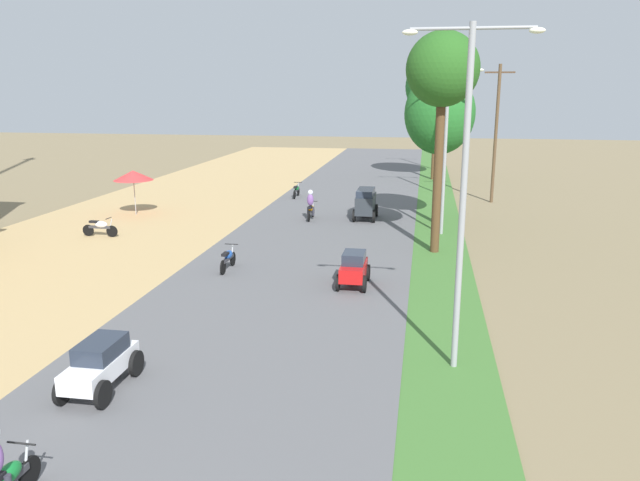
{
  "coord_description": "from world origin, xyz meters",
  "views": [
    {
      "loc": [
        4.85,
        -4.38,
        6.96
      ],
      "look_at": [
        0.98,
        18.23,
        1.3
      ],
      "focal_mm": 34.28,
      "sensor_mm": 36.0,
      "label": 1
    }
  ],
  "objects_px": {
    "streetlamp_farthest": "(437,117)",
    "car_van_charcoal": "(366,202)",
    "motorbike_ahead_fourth": "(296,190)",
    "streetlamp_mid": "(446,140)",
    "median_tree_nearest": "(443,72)",
    "median_tree_second": "(440,114)",
    "vendor_umbrella": "(133,175)",
    "streetlamp_far": "(440,131)",
    "streetlamp_near": "(464,180)",
    "car_hatchback_red": "(354,268)",
    "median_tree_third": "(437,87)",
    "motorbike_ahead_third": "(311,206)",
    "utility_pole_near": "(496,132)",
    "motorbike_ahead_second": "(228,258)",
    "motorbike_foreground_rider": "(1,470)",
    "car_sedan_white": "(100,363)"
  },
  "relations": [
    {
      "from": "motorbike_ahead_third",
      "to": "motorbike_foreground_rider",
      "type": "bearing_deg",
      "value": -91.65
    },
    {
      "from": "median_tree_second",
      "to": "streetlamp_farthest",
      "type": "height_order",
      "value": "streetlamp_farthest"
    },
    {
      "from": "utility_pole_near",
      "to": "motorbike_ahead_fourth",
      "type": "height_order",
      "value": "utility_pole_near"
    },
    {
      "from": "median_tree_nearest",
      "to": "car_van_charcoal",
      "type": "bearing_deg",
      "value": 119.84
    },
    {
      "from": "median_tree_third",
      "to": "streetlamp_far",
      "type": "bearing_deg",
      "value": -87.81
    },
    {
      "from": "motorbike_ahead_second",
      "to": "car_sedan_white",
      "type": "bearing_deg",
      "value": -89.2
    },
    {
      "from": "vendor_umbrella",
      "to": "car_van_charcoal",
      "type": "relative_size",
      "value": 1.05
    },
    {
      "from": "streetlamp_mid",
      "to": "streetlamp_farthest",
      "type": "distance_m",
      "value": 25.46
    },
    {
      "from": "motorbike_foreground_rider",
      "to": "median_tree_second",
      "type": "bearing_deg",
      "value": 73.49
    },
    {
      "from": "streetlamp_far",
      "to": "median_tree_second",
      "type": "bearing_deg",
      "value": -91.65
    },
    {
      "from": "vendor_umbrella",
      "to": "streetlamp_mid",
      "type": "bearing_deg",
      "value": -6.48
    },
    {
      "from": "motorbike_ahead_second",
      "to": "motorbike_ahead_third",
      "type": "xyz_separation_m",
      "value": [
        1.45,
        9.98,
        0.28
      ]
    },
    {
      "from": "streetlamp_farthest",
      "to": "streetlamp_near",
      "type": "bearing_deg",
      "value": -90.0
    },
    {
      "from": "utility_pole_near",
      "to": "median_tree_nearest",
      "type": "bearing_deg",
      "value": -105.61
    },
    {
      "from": "streetlamp_mid",
      "to": "median_tree_second",
      "type": "bearing_deg",
      "value": 95.68
    },
    {
      "from": "streetlamp_farthest",
      "to": "car_hatchback_red",
      "type": "height_order",
      "value": "streetlamp_farthest"
    },
    {
      "from": "motorbike_ahead_second",
      "to": "median_tree_second",
      "type": "bearing_deg",
      "value": 52.55
    },
    {
      "from": "motorbike_ahead_second",
      "to": "motorbike_ahead_third",
      "type": "height_order",
      "value": "motorbike_ahead_third"
    },
    {
      "from": "vendor_umbrella",
      "to": "median_tree_second",
      "type": "distance_m",
      "value": 17.16
    },
    {
      "from": "streetlamp_farthest",
      "to": "median_tree_nearest",
      "type": "bearing_deg",
      "value": -90.73
    },
    {
      "from": "streetlamp_farthest",
      "to": "car_van_charcoal",
      "type": "xyz_separation_m",
      "value": [
        -4.03,
        -22.62,
        -3.66
      ]
    },
    {
      "from": "streetlamp_farthest",
      "to": "car_hatchback_red",
      "type": "relative_size",
      "value": 4.02
    },
    {
      "from": "car_hatchback_red",
      "to": "median_tree_third",
      "type": "bearing_deg",
      "value": 83.83
    },
    {
      "from": "streetlamp_far",
      "to": "motorbike_foreground_rider",
      "type": "xyz_separation_m",
      "value": [
        -7.66,
        -34.6,
        -3.45
      ]
    },
    {
      "from": "median_tree_nearest",
      "to": "median_tree_second",
      "type": "distance_m",
      "value": 6.63
    },
    {
      "from": "streetlamp_mid",
      "to": "motorbike_foreground_rider",
      "type": "distance_m",
      "value": 23.7
    },
    {
      "from": "motorbike_foreground_rider",
      "to": "motorbike_ahead_fourth",
      "type": "height_order",
      "value": "motorbike_foreground_rider"
    },
    {
      "from": "utility_pole_near",
      "to": "motorbike_foreground_rider",
      "type": "relative_size",
      "value": 4.73
    },
    {
      "from": "median_tree_second",
      "to": "car_van_charcoal",
      "type": "xyz_separation_m",
      "value": [
        -3.75,
        0.03,
        -4.74
      ]
    },
    {
      "from": "streetlamp_near",
      "to": "streetlamp_farthest",
      "type": "bearing_deg",
      "value": 90.0
    },
    {
      "from": "utility_pole_near",
      "to": "motorbike_ahead_third",
      "type": "xyz_separation_m",
      "value": [
        -10.32,
        -7.61,
        -3.59
      ]
    },
    {
      "from": "median_tree_third",
      "to": "streetlamp_far",
      "type": "relative_size",
      "value": 1.31
    },
    {
      "from": "median_tree_nearest",
      "to": "utility_pole_near",
      "type": "xyz_separation_m",
      "value": [
        3.73,
        13.33,
        -3.22
      ]
    },
    {
      "from": "motorbike_ahead_fourth",
      "to": "streetlamp_mid",
      "type": "bearing_deg",
      "value": -44.63
    },
    {
      "from": "car_hatchback_red",
      "to": "motorbike_ahead_second",
      "type": "height_order",
      "value": "car_hatchback_red"
    },
    {
      "from": "utility_pole_near",
      "to": "streetlamp_near",
      "type": "bearing_deg",
      "value": -97.68
    },
    {
      "from": "car_van_charcoal",
      "to": "motorbike_ahead_fourth",
      "type": "distance_m",
      "value": 8.14
    },
    {
      "from": "median_tree_nearest",
      "to": "streetlamp_far",
      "type": "xyz_separation_m",
      "value": [
        0.37,
        16.05,
        -3.36
      ]
    },
    {
      "from": "streetlamp_mid",
      "to": "motorbike_ahead_second",
      "type": "bearing_deg",
      "value": -137.1
    },
    {
      "from": "vendor_umbrella",
      "to": "streetlamp_far",
      "type": "bearing_deg",
      "value": 31.75
    },
    {
      "from": "streetlamp_near",
      "to": "car_hatchback_red",
      "type": "height_order",
      "value": "streetlamp_near"
    },
    {
      "from": "car_hatchback_red",
      "to": "car_van_charcoal",
      "type": "height_order",
      "value": "car_van_charcoal"
    },
    {
      "from": "streetlamp_mid",
      "to": "streetlamp_far",
      "type": "height_order",
      "value": "streetlamp_mid"
    },
    {
      "from": "streetlamp_mid",
      "to": "motorbike_ahead_third",
      "type": "relative_size",
      "value": 4.46
    },
    {
      "from": "streetlamp_far",
      "to": "motorbike_ahead_second",
      "type": "distance_m",
      "value": 22.3
    },
    {
      "from": "car_van_charcoal",
      "to": "motorbike_foreground_rider",
      "type": "xyz_separation_m",
      "value": [
        -3.63,
        -24.93,
        -0.17
      ]
    },
    {
      "from": "motorbike_ahead_third",
      "to": "utility_pole_near",
      "type": "bearing_deg",
      "value": 36.42
    },
    {
      "from": "streetlamp_far",
      "to": "motorbike_ahead_third",
      "type": "relative_size",
      "value": 4.06
    },
    {
      "from": "streetlamp_near",
      "to": "car_hatchback_red",
      "type": "relative_size",
      "value": 4.2
    },
    {
      "from": "streetlamp_near",
      "to": "car_hatchback_red",
      "type": "distance_m",
      "value": 8.11
    }
  ]
}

